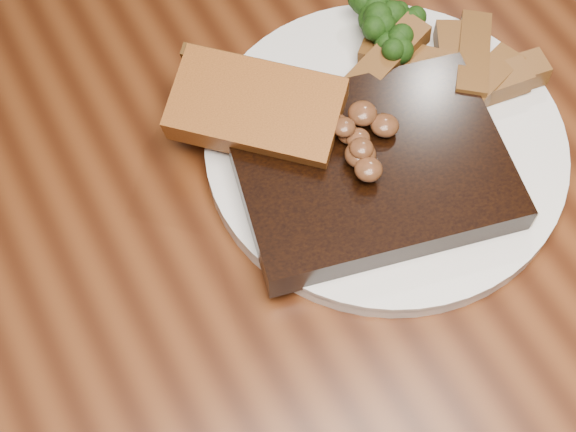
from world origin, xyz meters
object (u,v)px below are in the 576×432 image
(garlic_bread, at_px, (257,126))
(potato_wedges, at_px, (449,93))
(dining_table, at_px, (281,295))
(steak, at_px, (370,168))
(plate, at_px, (385,147))

(garlic_bread, bearing_deg, potato_wedges, 27.45)
(dining_table, relative_size, potato_wedges, 13.68)
(steak, bearing_deg, potato_wedges, 31.34)
(plate, distance_m, potato_wedges, 0.06)
(potato_wedges, bearing_deg, plate, -171.40)
(plate, bearing_deg, steak, -143.44)
(plate, height_order, garlic_bread, garlic_bread)
(plate, bearing_deg, potato_wedges, 8.60)
(dining_table, xyz_separation_m, plate, (0.11, 0.03, 0.10))
(garlic_bread, bearing_deg, steak, -9.22)
(garlic_bread, xyz_separation_m, potato_wedges, (0.14, -0.04, -0.00))
(plate, distance_m, steak, 0.04)
(dining_table, bearing_deg, garlic_bread, 72.52)
(plate, bearing_deg, garlic_bread, 147.67)
(plate, height_order, steak, steak)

